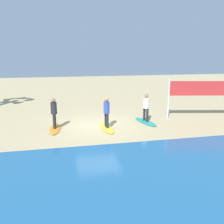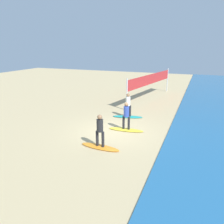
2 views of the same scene
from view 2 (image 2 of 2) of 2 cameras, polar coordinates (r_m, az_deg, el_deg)
The scene contains 8 objects.
ground_plane at distance 13.52m, azimuth 0.60°, elevation -4.89°, with size 60.00×60.00×0.00m, color tan.
surfboard_teal at distance 16.13m, azimuth 3.96°, elevation -1.17°, with size 2.10×0.56×0.09m, color teal.
surfer_teal at distance 15.86m, azimuth 4.03°, elevation 2.24°, with size 0.32×0.45×1.64m.
surfboard_yellow at distance 13.69m, azimuth 3.54°, elevation -4.44°, with size 2.10×0.56×0.09m, color yellow.
surfer_yellow at distance 13.37m, azimuth 3.62°, elevation -0.47°, with size 0.32×0.46×1.64m.
surfboard_orange at distance 11.47m, azimuth -2.98°, elevation -8.74°, with size 2.10×0.56×0.09m, color orange.
surfer_orange at distance 11.08m, azimuth -3.05°, elevation -4.10°, with size 0.32×0.46×1.64m.
volleyball_net at distance 21.46m, azimuth 9.73°, elevation 7.85°, with size 8.93×1.85×2.50m.
Camera 2 is at (11.75, 4.52, 4.93)m, focal length 36.45 mm.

